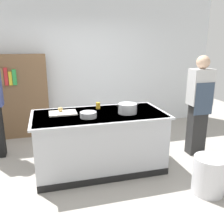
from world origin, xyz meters
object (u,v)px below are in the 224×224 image
at_px(bookshelf, 20,97).
at_px(onion, 60,109).
at_px(stock_pot, 128,108).
at_px(mixing_bowl, 88,115).
at_px(trash_bin, 209,175).
at_px(person_chef, 199,104).
at_px(juice_cup, 98,106).

bearing_deg(bookshelf, onion, -66.44).
bearing_deg(stock_pot, onion, 163.96).
height_order(onion, stock_pot, stock_pot).
bearing_deg(onion, mixing_bowl, -42.87).
xyz_separation_m(trash_bin, bookshelf, (-2.49, 2.80, 0.60)).
xyz_separation_m(mixing_bowl, person_chef, (1.96, 0.24, -0.03)).
bearing_deg(onion, juice_cup, 9.19).
bearing_deg(stock_pot, person_chef, 7.77).
bearing_deg(trash_bin, mixing_bowl, 149.01).
distance_m(juice_cup, person_chef, 1.73).
height_order(onion, bookshelf, bookshelf).
height_order(mixing_bowl, juice_cup, juice_cup).
height_order(stock_pot, mixing_bowl, stock_pot).
relative_size(mixing_bowl, trash_bin, 0.47).
bearing_deg(juice_cup, trash_bin, -47.31).
bearing_deg(juice_cup, onion, -170.81).
bearing_deg(person_chef, bookshelf, 67.84).
bearing_deg(bookshelf, trash_bin, -48.40).
xyz_separation_m(juice_cup, trash_bin, (1.19, -1.29, -0.70)).
xyz_separation_m(stock_pot, trash_bin, (0.82, -0.91, -0.72)).
height_order(onion, person_chef, person_chef).
relative_size(onion, trash_bin, 0.15).
bearing_deg(stock_pot, juice_cup, 134.49).
distance_m(onion, person_chef, 2.32).
relative_size(stock_pot, bookshelf, 0.20).
bearing_deg(trash_bin, person_chef, 64.16).
relative_size(juice_cup, bookshelf, 0.06).
bearing_deg(trash_bin, bookshelf, 131.60).
distance_m(juice_cup, trash_bin, 1.89).
distance_m(mixing_bowl, bookshelf, 2.22).
distance_m(trash_bin, person_chef, 1.39).
relative_size(trash_bin, person_chef, 0.29).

